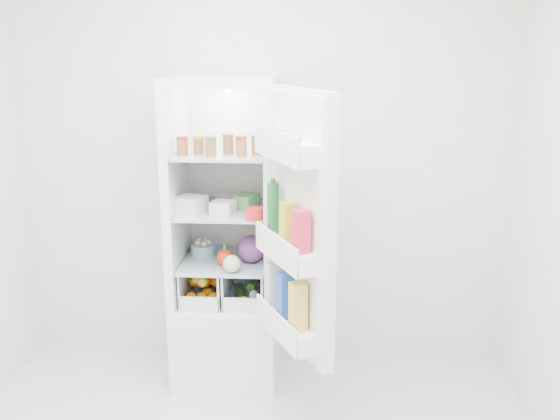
# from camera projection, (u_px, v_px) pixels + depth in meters

# --- Properties ---
(room_walls) EXTENTS (3.02, 3.02, 2.61)m
(room_walls) POSITION_uv_depth(u_px,v_px,m) (227.00, 152.00, 2.28)
(room_walls) COLOR beige
(room_walls) RESTS_ON ground
(refrigerator) EXTENTS (0.60, 0.60, 1.80)m
(refrigerator) POSITION_uv_depth(u_px,v_px,m) (227.00, 269.00, 3.74)
(refrigerator) COLOR white
(refrigerator) RESTS_ON ground
(shelf_low) EXTENTS (0.49, 0.53, 0.01)m
(shelf_low) POSITION_uv_depth(u_px,v_px,m) (226.00, 260.00, 3.66)
(shelf_low) COLOR #9DACB8
(shelf_low) RESTS_ON refrigerator
(shelf_mid) EXTENTS (0.49, 0.53, 0.02)m
(shelf_mid) POSITION_uv_depth(u_px,v_px,m) (224.00, 209.00, 3.58)
(shelf_mid) COLOR #9DACB8
(shelf_mid) RESTS_ON refrigerator
(shelf_top) EXTENTS (0.49, 0.53, 0.02)m
(shelf_top) POSITION_uv_depth(u_px,v_px,m) (223.00, 153.00, 3.49)
(shelf_top) COLOR #9DACB8
(shelf_top) RESTS_ON refrigerator
(crisper_left) EXTENTS (0.23, 0.46, 0.22)m
(crisper_left) POSITION_uv_depth(u_px,v_px,m) (206.00, 281.00, 3.70)
(crisper_left) COLOR silver
(crisper_left) RESTS_ON refrigerator
(crisper_right) EXTENTS (0.23, 0.46, 0.22)m
(crisper_right) POSITION_uv_depth(u_px,v_px,m) (247.00, 282.00, 3.68)
(crisper_right) COLOR silver
(crisper_right) RESTS_ON refrigerator
(condiment_jars) EXTENTS (0.46, 0.16, 0.08)m
(condiment_jars) POSITION_uv_depth(u_px,v_px,m) (220.00, 147.00, 3.37)
(condiment_jars) COLOR #B21919
(condiment_jars) RESTS_ON shelf_top
(squeeze_bottle) EXTENTS (0.06, 0.06, 0.17)m
(squeeze_bottle) POSITION_uv_depth(u_px,v_px,m) (261.00, 136.00, 3.47)
(squeeze_bottle) COLOR white
(squeeze_bottle) RESTS_ON shelf_top
(tub_white) EXTENTS (0.19, 0.19, 0.09)m
(tub_white) POSITION_uv_depth(u_px,v_px,m) (191.00, 205.00, 3.46)
(tub_white) COLOR silver
(tub_white) RESTS_ON shelf_mid
(tub_cream) EXTENTS (0.15, 0.15, 0.07)m
(tub_cream) POSITION_uv_depth(u_px,v_px,m) (223.00, 207.00, 3.46)
(tub_cream) COLOR silver
(tub_cream) RESTS_ON shelf_mid
(tin_red) EXTENTS (0.11, 0.11, 0.06)m
(tin_red) POSITION_uv_depth(u_px,v_px,m) (254.00, 214.00, 3.34)
(tin_red) COLOR red
(tin_red) RESTS_ON shelf_mid
(foil_tray) EXTENTS (0.19, 0.17, 0.04)m
(foil_tray) POSITION_uv_depth(u_px,v_px,m) (227.00, 198.00, 3.73)
(foil_tray) COLOR silver
(foil_tray) RESTS_ON shelf_mid
(tub_green) EXTENTS (0.15, 0.17, 0.08)m
(tub_green) POSITION_uv_depth(u_px,v_px,m) (247.00, 202.00, 3.56)
(tub_green) COLOR #469A48
(tub_green) RESTS_ON shelf_mid
(red_cabbage) EXTENTS (0.16, 0.16, 0.16)m
(red_cabbage) POSITION_uv_depth(u_px,v_px,m) (251.00, 249.00, 3.59)
(red_cabbage) COLOR #61215A
(red_cabbage) RESTS_ON shelf_low
(bell_pepper) EXTENTS (0.10, 0.10, 0.10)m
(bell_pepper) POSITION_uv_depth(u_px,v_px,m) (225.00, 257.00, 3.54)
(bell_pepper) COLOR red
(bell_pepper) RESTS_ON shelf_low
(mushroom_bowl) EXTENTS (0.19, 0.19, 0.07)m
(mushroom_bowl) POSITION_uv_depth(u_px,v_px,m) (203.00, 249.00, 3.72)
(mushroom_bowl) COLOR #81B4C1
(mushroom_bowl) RESTS_ON shelf_low
(salad_bag) EXTENTS (0.10, 0.10, 0.10)m
(salad_bag) POSITION_uv_depth(u_px,v_px,m) (232.00, 264.00, 3.44)
(salad_bag) COLOR #B8D39E
(salad_bag) RESTS_ON shelf_low
(citrus_pile) EXTENTS (0.20, 0.31, 0.16)m
(citrus_pile) POSITION_uv_depth(u_px,v_px,m) (206.00, 287.00, 3.69)
(citrus_pile) COLOR orange
(citrus_pile) RESTS_ON refrigerator
(veg_pile) EXTENTS (0.16, 0.30, 0.10)m
(veg_pile) POSITION_uv_depth(u_px,v_px,m) (248.00, 289.00, 3.69)
(veg_pile) COLOR #204F1A
(veg_pile) RESTS_ON refrigerator
(fridge_door) EXTENTS (0.40, 0.57, 1.30)m
(fridge_door) POSITION_uv_depth(u_px,v_px,m) (297.00, 231.00, 3.02)
(fridge_door) COLOR white
(fridge_door) RESTS_ON refrigerator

